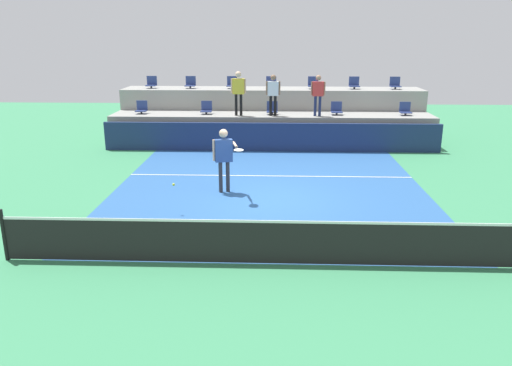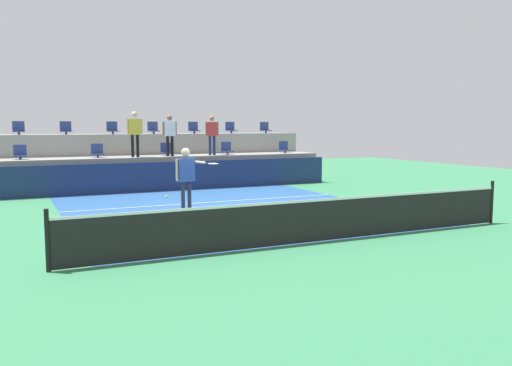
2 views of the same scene
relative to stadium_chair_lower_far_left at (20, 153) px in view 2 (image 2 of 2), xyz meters
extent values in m
plane|color=#388456|center=(5.32, -7.23, -1.46)|extent=(40.00, 40.00, 0.00)
cube|color=#285693|center=(5.32, -6.23, -1.46)|extent=(9.00, 10.00, 0.01)
cube|color=white|center=(5.32, -4.83, -1.46)|extent=(9.00, 0.06, 0.00)
cylinder|color=black|center=(0.12, -11.23, -0.93)|extent=(0.08, 0.08, 1.07)
cylinder|color=black|center=(10.52, -11.23, -0.93)|extent=(0.08, 0.08, 1.07)
cube|color=black|center=(5.32, -11.23, -1.01)|extent=(10.40, 0.01, 0.87)
cube|color=white|center=(5.32, -11.23, -0.57)|extent=(10.40, 0.02, 0.05)
cube|color=navy|center=(5.32, -1.23, -0.91)|extent=(13.00, 0.16, 1.10)
cube|color=gray|center=(5.32, 0.07, -0.84)|extent=(13.00, 1.80, 1.25)
cube|color=gray|center=(5.32, 1.87, -0.41)|extent=(13.00, 1.80, 2.10)
cylinder|color=#2D2D33|center=(0.00, -0.08, -0.16)|extent=(0.08, 0.08, 0.10)
cube|color=navy|center=(0.00, -0.08, -0.09)|extent=(0.44, 0.40, 0.04)
cube|color=navy|center=(0.00, 0.10, 0.12)|extent=(0.44, 0.04, 0.38)
cylinder|color=#2D2D33|center=(2.67, -0.08, -0.16)|extent=(0.08, 0.08, 0.10)
cube|color=navy|center=(2.67, -0.08, -0.09)|extent=(0.44, 0.40, 0.04)
cube|color=navy|center=(2.67, 0.10, 0.12)|extent=(0.44, 0.04, 0.38)
cylinder|color=#2D2D33|center=(5.34, -0.08, -0.16)|extent=(0.08, 0.08, 0.10)
cube|color=navy|center=(5.34, -0.08, -0.09)|extent=(0.44, 0.40, 0.04)
cube|color=navy|center=(5.34, 0.10, 0.12)|extent=(0.44, 0.04, 0.38)
cylinder|color=#2D2D33|center=(7.94, -0.08, -0.16)|extent=(0.08, 0.08, 0.10)
cube|color=navy|center=(7.94, -0.08, -0.09)|extent=(0.44, 0.40, 0.04)
cube|color=navy|center=(7.94, 0.10, 0.12)|extent=(0.44, 0.04, 0.38)
cylinder|color=#2D2D33|center=(10.68, -0.08, -0.16)|extent=(0.08, 0.08, 0.10)
cube|color=navy|center=(10.68, -0.08, -0.09)|extent=(0.44, 0.40, 0.04)
cube|color=navy|center=(10.68, 0.10, 0.12)|extent=(0.44, 0.04, 0.38)
cylinder|color=#2D2D33|center=(0.02, 1.72, 0.69)|extent=(0.08, 0.08, 0.10)
cube|color=navy|center=(0.02, 1.72, 0.76)|extent=(0.44, 0.40, 0.04)
cube|color=navy|center=(0.02, 1.90, 0.97)|extent=(0.44, 0.04, 0.38)
cylinder|color=#2D2D33|center=(1.74, 1.72, 0.69)|extent=(0.08, 0.08, 0.10)
cube|color=navy|center=(1.74, 1.72, 0.76)|extent=(0.44, 0.40, 0.04)
cube|color=navy|center=(1.74, 1.90, 0.97)|extent=(0.44, 0.04, 0.38)
cylinder|color=#2D2D33|center=(3.57, 1.72, 0.69)|extent=(0.08, 0.08, 0.10)
cube|color=navy|center=(3.57, 1.72, 0.76)|extent=(0.44, 0.40, 0.04)
cube|color=navy|center=(3.57, 1.90, 0.97)|extent=(0.44, 0.04, 0.38)
cylinder|color=#2D2D33|center=(5.28, 1.72, 0.69)|extent=(0.08, 0.08, 0.10)
cube|color=navy|center=(5.28, 1.72, 0.76)|extent=(0.44, 0.40, 0.04)
cube|color=navy|center=(5.28, 1.90, 0.97)|extent=(0.44, 0.04, 0.38)
cylinder|color=#2D2D33|center=(7.10, 1.72, 0.69)|extent=(0.08, 0.08, 0.10)
cube|color=navy|center=(7.10, 1.72, 0.76)|extent=(0.44, 0.40, 0.04)
cube|color=navy|center=(7.10, 1.90, 0.97)|extent=(0.44, 0.04, 0.38)
cylinder|color=#2D2D33|center=(8.87, 1.72, 0.69)|extent=(0.08, 0.08, 0.10)
cube|color=navy|center=(8.87, 1.72, 0.76)|extent=(0.44, 0.40, 0.04)
cube|color=navy|center=(8.87, 1.90, 0.97)|extent=(0.44, 0.04, 0.38)
cylinder|color=#2D2D33|center=(10.62, 1.72, 0.69)|extent=(0.08, 0.08, 0.10)
cube|color=navy|center=(10.62, 1.72, 0.76)|extent=(0.44, 0.40, 0.04)
cube|color=navy|center=(10.62, 1.90, 0.97)|extent=(0.44, 0.04, 0.38)
cylinder|color=#2D2D33|center=(3.93, -6.59, -1.01)|extent=(0.13, 0.13, 0.90)
cylinder|color=#2D2D33|center=(4.13, -6.55, -1.01)|extent=(0.13, 0.13, 0.90)
cube|color=#2D4C8C|center=(4.03, -6.57, -0.24)|extent=(0.52, 0.29, 0.64)
sphere|color=beige|center=(4.03, -6.57, 0.25)|extent=(0.29, 0.29, 0.24)
cylinder|color=beige|center=(3.76, -6.63, -0.22)|extent=(0.08, 0.08, 0.60)
cylinder|color=beige|center=(4.37, -6.79, -0.02)|extent=(0.20, 0.57, 0.07)
cylinder|color=black|center=(4.45, -7.16, -0.02)|extent=(0.09, 0.26, 0.04)
ellipsoid|color=silver|center=(4.52, -7.44, -0.02)|extent=(0.33, 0.37, 0.03)
cylinder|color=black|center=(3.91, -0.38, 0.21)|extent=(0.11, 0.11, 0.85)
cylinder|color=black|center=(4.11, -0.39, 0.21)|extent=(0.11, 0.11, 0.85)
cube|color=yellow|center=(4.01, -0.38, 0.94)|extent=(0.46, 0.19, 0.60)
sphere|color=beige|center=(4.01, -0.38, 1.40)|extent=(0.23, 0.23, 0.23)
cylinder|color=beige|center=(3.74, -0.38, 0.96)|extent=(0.07, 0.07, 0.57)
cylinder|color=beige|center=(4.27, -0.39, 0.96)|extent=(0.07, 0.07, 0.57)
cylinder|color=black|center=(5.28, -0.38, 0.18)|extent=(0.11, 0.11, 0.79)
cylinder|color=black|center=(5.46, -0.39, 0.18)|extent=(0.11, 0.11, 0.79)
cube|color=white|center=(5.37, -0.38, 0.86)|extent=(0.43, 0.19, 0.56)
sphere|color=#846047|center=(5.37, -0.38, 1.29)|extent=(0.22, 0.22, 0.21)
cylinder|color=#846047|center=(5.12, -0.38, 0.87)|extent=(0.07, 0.07, 0.53)
cylinder|color=#846047|center=(5.62, -0.39, 0.87)|extent=(0.07, 0.07, 0.53)
cylinder|color=navy|center=(7.05, -0.38, 0.18)|extent=(0.11, 0.11, 0.79)
cylinder|color=navy|center=(7.23, -0.39, 0.18)|extent=(0.11, 0.11, 0.79)
cube|color=red|center=(7.14, -0.38, 0.85)|extent=(0.43, 0.19, 0.56)
sphere|color=#A87A5B|center=(7.14, -0.38, 1.28)|extent=(0.22, 0.22, 0.21)
cylinder|color=#A87A5B|center=(6.89, -0.38, 0.87)|extent=(0.07, 0.07, 0.52)
cylinder|color=#A87A5B|center=(7.38, -0.39, 0.87)|extent=(0.07, 0.07, 0.52)
sphere|color=#CCE033|center=(2.96, -8.41, -0.70)|extent=(0.07, 0.07, 0.07)
camera|label=1|loc=(5.46, -20.19, 2.86)|focal=34.96mm
camera|label=2|loc=(-0.42, -20.50, 0.97)|focal=36.92mm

